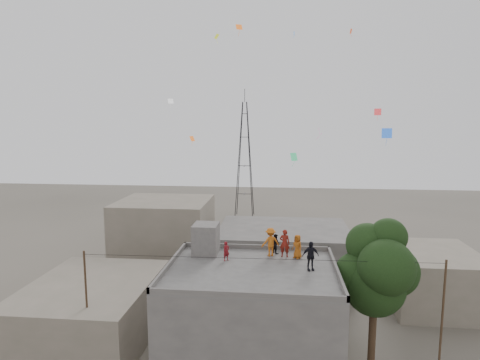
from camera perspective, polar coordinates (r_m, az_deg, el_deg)
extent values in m
cube|color=#514F4C|center=(25.41, 1.62, -19.15)|extent=(10.00, 8.00, 6.00)
cube|color=#514F4C|center=(24.17, 1.65, -12.70)|extent=(10.00, 8.00, 0.10)
cube|color=#514F4C|center=(27.81, 2.24, -9.48)|extent=(10.00, 0.15, 0.30)
cube|color=#514F4C|center=(20.47, 0.83, -16.03)|extent=(10.00, 0.15, 0.30)
cube|color=#514F4C|center=(24.28, 13.60, -12.33)|extent=(0.15, 8.00, 0.30)
cube|color=#514F4C|center=(24.92, -9.96, -11.69)|extent=(0.15, 8.00, 0.30)
cube|color=#514F4C|center=(26.69, -4.88, -8.35)|extent=(1.60, 1.80, 2.00)
cube|color=#6A6354|center=(30.33, -20.31, -17.06)|extent=(8.00, 10.00, 4.00)
cube|color=#514F4C|center=(38.51, 6.18, -10.39)|extent=(12.00, 9.00, 5.00)
cube|color=#6A6354|center=(41.77, -10.67, -7.58)|extent=(9.00, 8.00, 7.00)
cube|color=#6A6354|center=(36.98, 25.62, -12.42)|extent=(7.00, 8.00, 4.40)
cylinder|color=black|center=(26.86, 18.27, -20.39)|extent=(0.44, 0.44, 4.00)
cylinder|color=black|center=(26.27, 18.71, -17.18)|extent=(0.64, 0.91, 2.14)
sphere|color=black|center=(25.52, 18.59, -14.03)|extent=(3.60, 3.60, 3.60)
sphere|color=black|center=(25.77, 20.96, -12.02)|extent=(3.00, 3.00, 3.00)
sphere|color=black|center=(25.65, 16.37, -12.86)|extent=(2.80, 2.80, 2.80)
sphere|color=black|center=(24.40, 20.09, -11.62)|extent=(3.20, 3.20, 3.20)
sphere|color=black|center=(25.57, 17.70, -8.73)|extent=(2.60, 2.60, 2.60)
sphere|color=black|center=(25.38, 20.35, -7.57)|extent=(2.20, 2.20, 2.20)
cylinder|color=black|center=(26.17, -20.91, -17.15)|extent=(0.12, 0.12, 7.40)
cylinder|color=black|center=(25.74, 26.76, -17.93)|extent=(0.12, 0.12, 7.40)
cylinder|color=black|center=(22.58, 2.72, -11.12)|extent=(20.00, 0.52, 0.02)
cylinder|color=black|center=(62.30, -0.19, 2.79)|extent=(1.27, 1.27, 18.01)
cylinder|color=black|center=(62.15, 1.37, 2.78)|extent=(1.27, 1.27, 18.01)
cylinder|color=black|center=(63.84, 1.48, 2.91)|extent=(1.27, 1.27, 18.01)
cylinder|color=black|center=(63.99, -0.04, 2.92)|extent=(1.27, 1.27, 18.01)
cube|color=black|center=(63.77, 0.65, -1.99)|extent=(2.36, 0.08, 0.08)
cube|color=black|center=(63.77, 0.65, -1.99)|extent=(0.08, 2.36, 0.08)
cube|color=black|center=(63.15, 0.65, 2.04)|extent=(1.81, 0.08, 0.08)
cube|color=black|center=(63.15, 0.65, 2.04)|extent=(0.08, 1.81, 0.08)
cube|color=black|center=(62.85, 0.66, 6.12)|extent=(1.26, 0.08, 0.08)
cube|color=black|center=(62.85, 0.66, 6.12)|extent=(0.08, 1.26, 0.08)
cube|color=black|center=(62.84, 0.67, 9.40)|extent=(0.82, 0.08, 0.08)
cube|color=black|center=(62.84, 0.67, 9.40)|extent=(0.08, 0.82, 0.08)
cylinder|color=black|center=(62.98, 0.67, 11.95)|extent=(0.08, 0.08, 2.00)
imported|color=maroon|center=(26.17, 6.37, -8.92)|extent=(0.69, 0.48, 1.81)
imported|color=#A44F12|center=(26.07, 8.17, -9.34)|extent=(0.87, 0.87, 1.52)
imported|color=black|center=(26.94, 5.08, -8.98)|extent=(0.76, 0.79, 1.29)
imported|color=black|center=(24.09, 9.99, -10.59)|extent=(1.09, 0.69, 1.73)
imported|color=#BD5C15|center=(26.25, 4.36, -8.78)|extent=(1.37, 1.10, 1.86)
imported|color=maroon|center=(25.42, -1.96, -10.08)|extent=(0.52, 0.52, 1.22)
plane|color=orange|center=(32.19, -6.81, 5.86)|extent=(0.39, 0.49, 0.40)
plane|color=#EB25A0|center=(33.02, 11.19, 6.84)|extent=(0.16, 0.54, 0.52)
plane|color=yellow|center=(33.77, -3.34, 19.72)|extent=(0.38, 0.48, 0.33)
plane|color=blue|center=(27.00, 20.16, 6.27)|extent=(0.63, 0.13, 0.62)
plane|color=white|center=(35.70, -9.84, 11.00)|extent=(0.50, 0.40, 0.41)
plane|color=red|center=(35.75, 15.50, 19.74)|extent=(0.24, 0.37, 0.37)
plane|color=#30B66F|center=(23.21, 7.67, 3.29)|extent=(0.45, 0.42, 0.45)
plane|color=#EC373D|center=(30.15, 19.00, 9.15)|extent=(0.48, 0.18, 0.47)
plane|color=orange|center=(27.15, -0.13, 20.93)|extent=(0.45, 0.34, 0.35)
plane|color=#4681D2|center=(38.19, 7.70, 19.97)|extent=(0.09, 0.34, 0.34)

